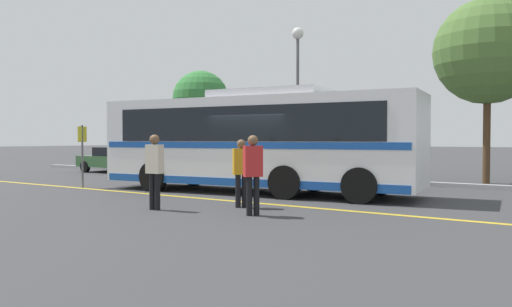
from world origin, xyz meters
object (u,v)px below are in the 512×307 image
object	(u,v)px
transit_bus	(256,139)
tree_2	(488,52)
street_lamp	(298,66)
pedestrian_0	(155,166)
parked_car_0	(114,159)
parked_car_1	(203,162)
parked_car_2	(339,166)
bus_stop_sign	(82,148)
pedestrian_2	(241,169)
tree_1	(201,99)
pedestrian_1	(253,169)

from	to	relation	value
transit_bus	tree_2	distance (m)	10.40
street_lamp	tree_2	world-z (taller)	tree_2
transit_bus	pedestrian_0	distance (m)	4.75
street_lamp	parked_car_0	bearing A→B (deg)	-164.93
pedestrian_0	parked_car_1	bearing A→B (deg)	119.49
parked_car_2	bus_stop_sign	xyz separation A→B (m)	(-7.45, -5.88, 0.70)
parked_car_2	parked_car_1	bearing A→B (deg)	-88.94
parked_car_1	pedestrian_0	distance (m)	10.46
pedestrian_2	parked_car_2	bearing A→B (deg)	-135.16
parked_car_1	bus_stop_sign	world-z (taller)	bus_stop_sign
parked_car_0	street_lamp	bearing A→B (deg)	-74.06
bus_stop_sign	pedestrian_2	bearing A→B (deg)	-104.36
pedestrian_0	street_lamp	size ratio (longest dim) A/B	0.27
parked_car_2	tree_2	size ratio (longest dim) A/B	0.67
parked_car_1	parked_car_2	bearing A→B (deg)	87.55
parked_car_1	pedestrian_2	world-z (taller)	pedestrian_2
parked_car_1	tree_1	bearing A→B (deg)	-140.05
parked_car_1	parked_car_2	world-z (taller)	parked_car_1
parked_car_2	bus_stop_sign	distance (m)	9.52
parked_car_0	parked_car_1	size ratio (longest dim) A/B	0.86
pedestrian_0	tree_2	distance (m)	14.46
parked_car_2	tree_1	size ratio (longest dim) A/B	0.85
parked_car_1	street_lamp	xyz separation A→B (m)	(3.42, 2.76, 4.42)
transit_bus	bus_stop_sign	world-z (taller)	transit_bus
transit_bus	parked_car_0	distance (m)	12.62
parked_car_1	tree_2	xyz separation A→B (m)	(11.34, 3.91, 4.50)
parked_car_2	bus_stop_sign	world-z (taller)	bus_stop_sign
bus_stop_sign	parked_car_1	bearing A→B (deg)	-11.90
pedestrian_0	parked_car_0	bearing A→B (deg)	139.55
pedestrian_2	tree_1	bearing A→B (deg)	-94.89
tree_2	parked_car_0	bearing A→B (deg)	-167.94
parked_car_1	pedestrian_1	distance (m)	11.62
transit_bus	tree_1	distance (m)	13.19
pedestrian_1	bus_stop_sign	world-z (taller)	bus_stop_sign
parked_car_0	tree_2	bearing A→B (deg)	-77.07
parked_car_2	pedestrian_1	distance (m)	8.09
pedestrian_0	pedestrian_1	distance (m)	2.61
parked_car_2	street_lamp	world-z (taller)	street_lamp
bus_stop_sign	transit_bus	bearing A→B (deg)	-78.22
parked_car_2	tree_1	bearing A→B (deg)	-111.33
pedestrian_2	tree_2	distance (m)	12.57
parked_car_0	parked_car_2	world-z (taller)	parked_car_2
pedestrian_0	tree_1	bearing A→B (deg)	122.28
bus_stop_sign	parked_car_0	bearing A→B (deg)	35.65
street_lamp	pedestrian_0	bearing A→B (deg)	-78.71
parked_car_2	tree_2	distance (m)	7.56
pedestrian_2	transit_bus	bearing A→B (deg)	-111.12
pedestrian_2	tree_2	size ratio (longest dim) A/B	0.24
parked_car_2	tree_1	xyz separation A→B (m)	(-10.86, 4.85, 3.34)
parked_car_2	pedestrian_2	xyz separation A→B (m)	(0.40, -7.00, 0.26)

